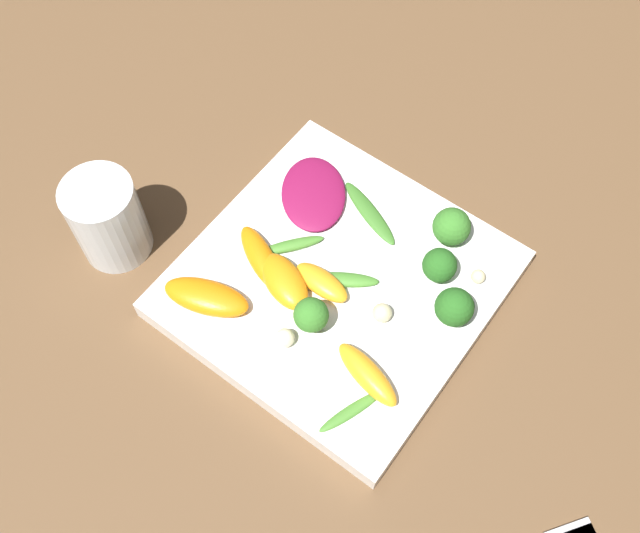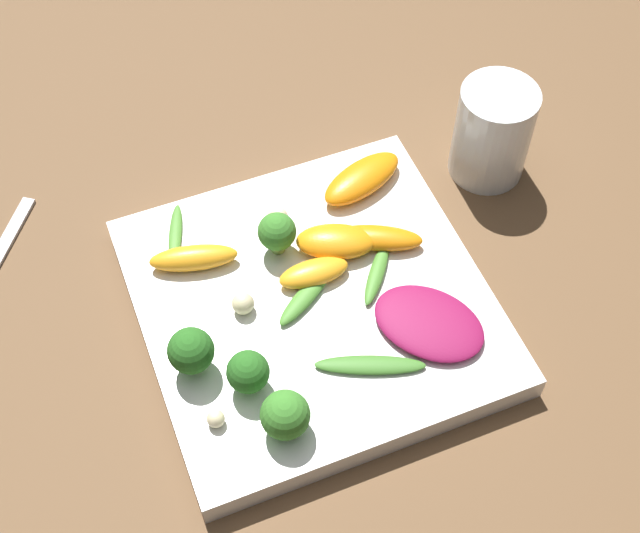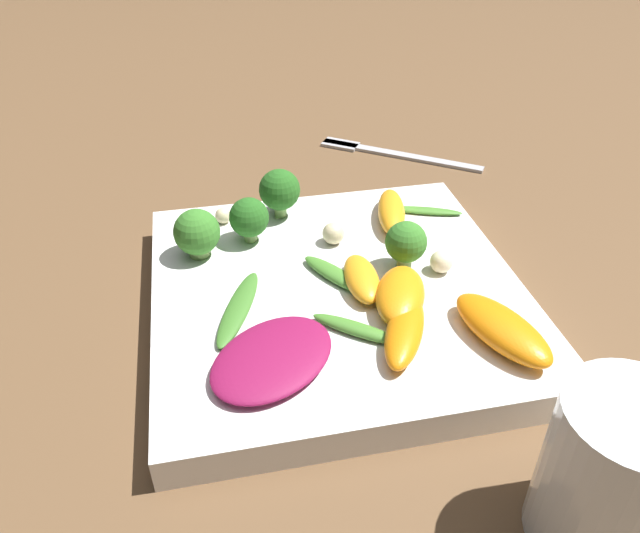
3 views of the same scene
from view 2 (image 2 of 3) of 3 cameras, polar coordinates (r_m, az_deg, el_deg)
ground_plane at (r=0.72m, az=-0.44°, el=-3.00°), size 2.40×2.40×0.00m
plate at (r=0.71m, az=-0.44°, el=-2.49°), size 0.27×0.27×0.02m
drinking_glass at (r=0.79m, az=10.99°, el=8.43°), size 0.07×0.07×0.09m
radicchio_leaf_0 at (r=0.68m, az=6.99°, el=-3.61°), size 0.11×0.10×0.01m
orange_segment_0 at (r=0.72m, az=3.65°, el=1.83°), size 0.05×0.08×0.02m
orange_segment_1 at (r=0.72m, az=0.99°, el=1.60°), size 0.06×0.07×0.02m
orange_segment_2 at (r=0.70m, az=-0.41°, el=-0.40°), size 0.03×0.06×0.02m
orange_segment_3 at (r=0.76m, az=2.70°, el=5.64°), size 0.06×0.09×0.02m
orange_segment_4 at (r=0.71m, az=-8.10°, el=0.55°), size 0.04×0.07×0.02m
broccoli_floret_0 at (r=0.71m, az=-2.77°, el=2.20°), size 0.03×0.03×0.04m
broccoli_floret_1 at (r=0.64m, az=-4.63°, el=-6.77°), size 0.03×0.03×0.04m
broccoli_floret_2 at (r=0.65m, az=-8.26°, el=-5.39°), size 0.03×0.03×0.04m
broccoli_floret_3 at (r=0.63m, az=-2.24°, el=-9.51°), size 0.04×0.04×0.04m
arugula_sprig_0 at (r=0.66m, az=3.23°, el=-6.32°), size 0.05×0.08×0.01m
arugula_sprig_1 at (r=0.74m, az=-9.24°, el=2.00°), size 0.06×0.03×0.00m
arugula_sprig_2 at (r=0.69m, az=-0.87°, el=-2.14°), size 0.05×0.06×0.01m
arugula_sprig_3 at (r=0.70m, az=3.82°, el=-0.72°), size 0.06×0.05×0.01m
macadamia_nut_0 at (r=0.73m, az=-2.41°, el=3.34°), size 0.02×0.02×0.02m
macadamia_nut_1 at (r=0.69m, az=-4.95°, el=-2.36°), size 0.02×0.02×0.02m
macadamia_nut_2 at (r=0.64m, az=-6.69°, el=-9.65°), size 0.01×0.01×0.01m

